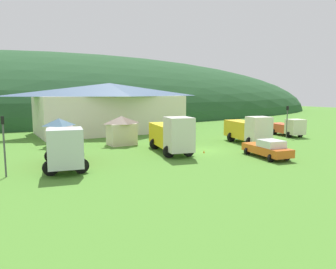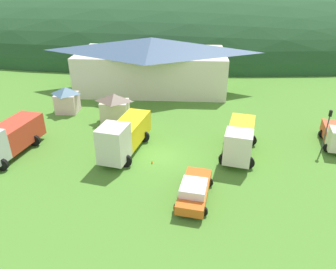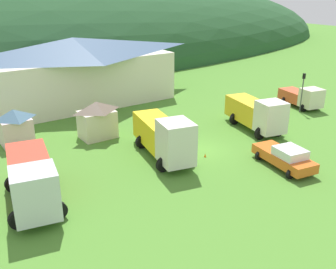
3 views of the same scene
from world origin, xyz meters
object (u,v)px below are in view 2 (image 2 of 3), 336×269
at_px(depot_building, 152,63).
at_px(heavy_rig_striped, 240,139).
at_px(play_shed_cream, 115,107).
at_px(flatbed_truck_yellow, 124,135).
at_px(play_shed_pink, 67,99).
at_px(tow_truck_silver, 6,139).
at_px(traffic_light_east, 327,127).
at_px(service_pickup_orange, 194,190).
at_px(traffic_cone_near_pickup, 152,163).

relative_size(depot_building, heavy_rig_striped, 2.98).
height_order(play_shed_cream, flatbed_truck_yellow, flatbed_truck_yellow).
distance_m(play_shed_pink, flatbed_truck_yellow, 12.60).
bearing_deg(tow_truck_silver, play_shed_pink, -178.32).
height_order(play_shed_cream, play_shed_pink, play_shed_cream).
relative_size(depot_building, traffic_light_east, 5.25).
distance_m(play_shed_pink, service_pickup_orange, 21.52).
bearing_deg(heavy_rig_striped, play_shed_pink, -102.51).
xyz_separation_m(play_shed_cream, traffic_light_east, (20.45, -5.47, 0.85)).
bearing_deg(heavy_rig_striped, flatbed_truck_yellow, -75.48).
distance_m(tow_truck_silver, heavy_rig_striped, 20.68).
relative_size(depot_building, play_shed_pink, 7.04).
distance_m(heavy_rig_striped, traffic_light_east, 7.92).
relative_size(play_shed_cream, service_pickup_orange, 0.61).
bearing_deg(traffic_light_east, tow_truck_silver, -174.79).
bearing_deg(flatbed_truck_yellow, heavy_rig_striped, 103.73).
height_order(depot_building, traffic_cone_near_pickup, depot_building).
distance_m(depot_building, play_shed_cream, 12.11).
bearing_deg(play_shed_pink, tow_truck_silver, -99.48).
xyz_separation_m(depot_building, service_pickup_orange, (5.68, -24.81, -2.86)).
relative_size(tow_truck_silver, traffic_light_east, 1.86).
relative_size(depot_building, flatbed_truck_yellow, 2.71).
xyz_separation_m(tow_truck_silver, traffic_light_east, (28.42, 2.59, 0.78)).
xyz_separation_m(play_shed_cream, play_shed_pink, (-6.23, 2.36, -0.09)).
xyz_separation_m(tow_truck_silver, service_pickup_orange, (16.56, -5.17, -0.91)).
distance_m(tow_truck_silver, traffic_light_east, 28.55).
xyz_separation_m(play_shed_pink, flatbed_truck_yellow, (8.56, -9.25, 0.23)).
bearing_deg(play_shed_pink, play_shed_cream, -20.78).
bearing_deg(play_shed_cream, heavy_rig_striped, -27.47).
xyz_separation_m(heavy_rig_striped, traffic_light_east, (7.79, 1.11, 0.87)).
distance_m(depot_building, heavy_rig_striped, 20.71).
bearing_deg(traffic_cone_near_pickup, flatbed_truck_yellow, 147.85).
bearing_deg(tow_truck_silver, play_shed_cream, 146.50).
distance_m(flatbed_truck_yellow, heavy_rig_striped, 10.34).
bearing_deg(traffic_light_east, play_shed_pink, 163.63).
relative_size(play_shed_pink, heavy_rig_striped, 0.42).
bearing_deg(traffic_light_east, flatbed_truck_yellow, -175.53).
bearing_deg(play_shed_cream, flatbed_truck_yellow, -71.30).
height_order(depot_building, play_shed_cream, depot_building).
distance_m(play_shed_pink, tow_truck_silver, 10.57).
height_order(play_shed_pink, heavy_rig_striped, heavy_rig_striped).
height_order(play_shed_cream, tow_truck_silver, tow_truck_silver).
bearing_deg(flatbed_truck_yellow, traffic_light_east, 106.51).
bearing_deg(heavy_rig_striped, tow_truck_silver, -73.06).
xyz_separation_m(tow_truck_silver, traffic_cone_near_pickup, (12.97, -0.51, -1.74)).
bearing_deg(tow_truck_silver, depot_building, 162.17).
relative_size(play_shed_pink, tow_truck_silver, 0.40).
relative_size(play_shed_pink, service_pickup_orange, 0.58).
bearing_deg(depot_building, play_shed_cream, -104.12).
xyz_separation_m(heavy_rig_striped, service_pickup_orange, (-4.07, -6.65, -0.82)).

